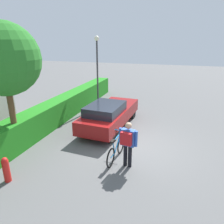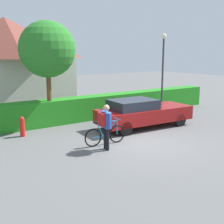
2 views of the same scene
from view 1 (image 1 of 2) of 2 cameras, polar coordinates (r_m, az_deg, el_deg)
ground_plane at (r=8.59m, az=6.56°, el=-9.18°), size 60.00×60.00×0.00m
hedge_row at (r=10.04m, az=-18.91°, el=-2.21°), size 16.68×0.90×1.15m
parked_car_near at (r=10.03m, az=-0.71°, el=-0.54°), size 4.47×1.89×1.30m
bicycle at (r=7.49m, az=1.11°, el=-10.29°), size 1.66×0.50×0.93m
person_rider at (r=6.84m, az=4.28°, el=-7.87°), size 0.41×0.64×1.58m
street_lamp at (r=12.74m, az=-4.06°, el=13.24°), size 0.28×0.28×4.27m
tree_kerbside at (r=8.02m, az=-27.51°, el=12.55°), size 2.47×2.47×4.68m
fire_hydrant at (r=7.16m, az=-26.92°, el=-13.76°), size 0.20×0.20×0.81m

